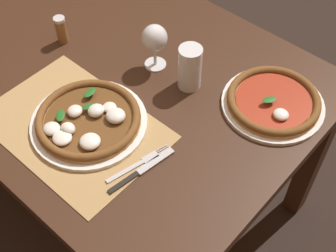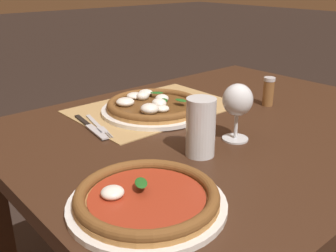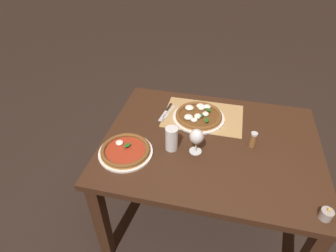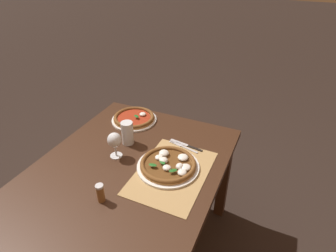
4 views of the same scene
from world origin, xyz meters
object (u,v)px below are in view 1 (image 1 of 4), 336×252
(pizza_near, at_px, (88,120))
(knife, at_px, (142,170))
(pizza_far, at_px, (273,102))
(pint_glass, at_px, (190,68))
(fork, at_px, (139,164))
(pepper_shaker, at_px, (61,30))
(wine_glass, at_px, (155,40))

(pizza_near, bearing_deg, knife, -3.62)
(pizza_far, distance_m, knife, 0.45)
(pint_glass, height_order, knife, pint_glass)
(fork, bearing_deg, pepper_shaker, 160.17)
(pizza_near, bearing_deg, pizza_far, 49.66)
(pint_glass, bearing_deg, pizza_near, -109.07)
(knife, distance_m, pepper_shaker, 0.60)
(pint_glass, distance_m, fork, 0.34)
(pepper_shaker, bearing_deg, pint_glass, 15.48)
(pint_glass, bearing_deg, wine_glass, -178.35)
(fork, distance_m, pepper_shaker, 0.58)
(pizza_near, distance_m, pepper_shaker, 0.39)
(pepper_shaker, bearing_deg, knife, -20.14)
(knife, xyz_separation_m, pepper_shaker, (-0.56, 0.21, 0.04))
(pizza_near, bearing_deg, wine_glass, 95.28)
(knife, height_order, pepper_shaker, pepper_shaker)
(wine_glass, bearing_deg, fork, -53.71)
(pepper_shaker, bearing_deg, pizza_near, -29.52)
(pizza_near, distance_m, pint_glass, 0.34)
(pint_glass, bearing_deg, pizza_far, 22.01)
(pizza_far, xyz_separation_m, knife, (-0.13, -0.43, -0.01))
(fork, xyz_separation_m, pepper_shaker, (-0.54, 0.20, 0.04))
(pizza_near, xyz_separation_m, pepper_shaker, (-0.34, 0.19, 0.03))
(pizza_near, height_order, knife, pizza_near)
(pizza_near, height_order, pizza_far, pizza_near)
(pizza_far, height_order, fork, pizza_far)
(pizza_near, xyz_separation_m, fork, (0.20, -0.00, -0.02))
(pint_glass, height_order, pepper_shaker, pint_glass)
(fork, xyz_separation_m, knife, (0.02, -0.01, 0.00))
(wine_glass, height_order, pint_glass, wine_glass)
(fork, height_order, knife, knife)
(pizza_near, height_order, pepper_shaker, pepper_shaker)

